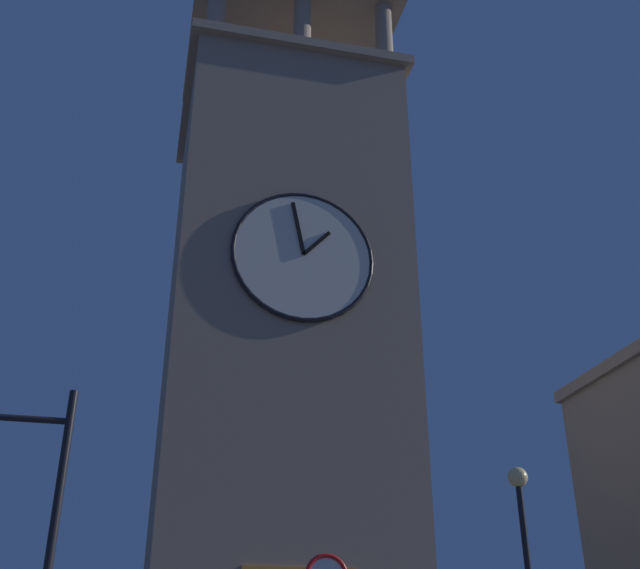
# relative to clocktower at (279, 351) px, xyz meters

# --- Properties ---
(clocktower) EXTENTS (8.67, 8.87, 29.38)m
(clocktower) POSITION_rel_clocktower_xyz_m (0.00, 0.00, 0.00)
(clocktower) COLOR gray
(clocktower) RESTS_ON ground_plane
(street_lamp) EXTENTS (0.44, 0.44, 5.48)m
(street_lamp) POSITION_rel_clocktower_xyz_m (-3.57, 10.49, -8.18)
(street_lamp) COLOR black
(street_lamp) RESTS_ON ground_plane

